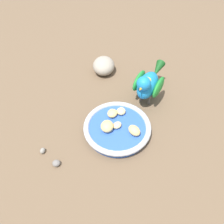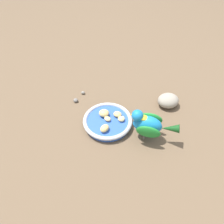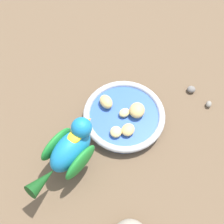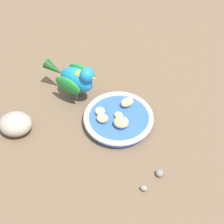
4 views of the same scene
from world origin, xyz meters
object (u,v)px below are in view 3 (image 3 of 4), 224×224
Objects in this scene: feeding_bowl at (124,116)px; apple_piece_0 at (124,113)px; pebble_1 at (209,104)px; pebble_0 at (191,89)px; parrot at (69,150)px; apple_piece_4 at (128,130)px; apple_piece_3 at (137,110)px; apple_piece_1 at (116,132)px; apple_piece_2 at (106,102)px.

apple_piece_0 is at bearing -9.84° from feeding_bowl.
pebble_1 is (0.19, -0.07, -0.02)m from apple_piece_0.
parrot is at bearing -176.91° from pebble_0.
feeding_bowl is 0.05m from apple_piece_4.
apple_piece_4 reaches higher than feeding_bowl.
pebble_0 is at bearing -5.53° from feeding_bowl.
parrot is at bearing -166.51° from apple_piece_0.
pebble_0 is at bearing 6.43° from apple_piece_4.
apple_piece_3 is 0.05m from apple_piece_4.
feeding_bowl is 7.05× the size of apple_piece_1.
apple_piece_4 reaches higher than pebble_0.
apple_piece_0 reaches higher than feeding_bowl.
apple_piece_1 is 0.08m from apple_piece_2.
feeding_bowl is 0.21m from pebble_1.
parrot is at bearing -147.79° from apple_piece_2.
feeding_bowl is 11.14× the size of pebble_1.
apple_piece_2 reaches higher than apple_piece_1.
apple_piece_4 is at bearing -173.57° from pebble_0.
feeding_bowl is at bearing 37.28° from apple_piece_1.
parrot is 10.15× the size of pebble_1.
pebble_0 is at bearing -2.29° from apple_piece_3.
parrot reaches higher than pebble_0.
apple_piece_3 is 0.18m from parrot.
apple_piece_3 is 0.23× the size of parrot.
apple_piece_1 is at bearing 169.89° from pebble_1.
apple_piece_0 is 1.29× the size of pebble_0.
apple_piece_3 is at bearing -24.01° from feeding_bowl.
parrot reaches higher than apple_piece_1.
apple_piece_3 reaches higher than feeding_bowl.
apple_piece_4 is 0.21m from pebble_1.
apple_piece_2 is 0.25m from pebble_1.
pebble_0 is (0.33, 0.02, -0.06)m from parrot.
pebble_1 is at bearing -20.68° from apple_piece_0.
apple_piece_2 reaches higher than feeding_bowl.
feeding_bowl is at bearing 174.47° from pebble_0.
apple_piece_0 is at bearing 159.32° from pebble_1.
feeding_bowl is 0.19m from pebble_0.
apple_piece_4 is (0.02, -0.01, 0.00)m from apple_piece_1.
apple_piece_4 is at bearing -20.95° from apple_piece_1.
pebble_0 is at bearing -5.52° from apple_piece_0.
feeding_bowl is at bearing 159.35° from pebble_1.
apple_piece_3 is at bearing 159.89° from pebble_1.
apple_piece_1 is at bearing -176.66° from pebble_0.
apple_piece_2 is 0.22× the size of parrot.
apple_piece_2 is at bearing 10.28° from parrot.
pebble_0 is (0.20, 0.02, -0.02)m from apple_piece_4.
apple_piece_3 reaches higher than apple_piece_2.
pebble_0 is at bearing 3.34° from apple_piece_1.
apple_piece_2 is 0.07m from apple_piece_3.
pebble_1 is at bearing -8.76° from apple_piece_4.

